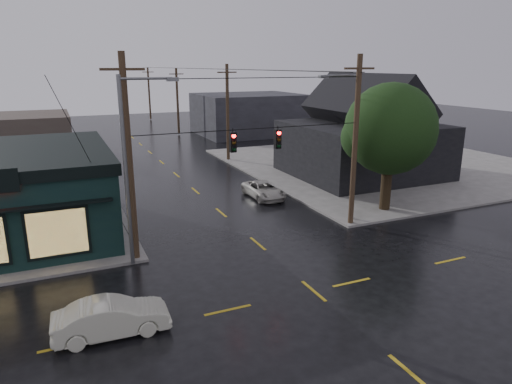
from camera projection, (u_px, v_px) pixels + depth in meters
name	position (u px, v px, depth m)	size (l,w,h in m)	color
ground_plane	(314.00, 291.00, 19.94)	(160.00, 160.00, 0.00)	black
sidewalk_ne	(384.00, 164.00, 45.33)	(28.00, 28.00, 0.15)	#5F5D58
ne_building	(364.00, 125.00, 39.56)	(12.60, 11.60, 8.75)	black
corner_tree	(390.00, 129.00, 29.44)	(5.94, 5.94, 8.38)	black
utility_pole_nw	(137.00, 260.00, 23.13)	(2.00, 0.32, 10.15)	black
utility_pole_ne	(350.00, 225.00, 28.20)	(2.00, 0.32, 10.15)	black
utility_pole_far_a	(228.00, 161.00, 47.13)	(2.00, 0.32, 9.65)	black
utility_pole_far_b	(179.00, 135.00, 64.75)	(2.00, 0.32, 9.15)	black
utility_pole_far_c	(151.00, 120.00, 82.37)	(2.00, 0.32, 9.15)	black
span_signal_assembly	(256.00, 140.00, 24.17)	(13.00, 0.48, 1.23)	black
streetlight_nw	(133.00, 266.00, 22.40)	(5.40, 0.30, 9.15)	slate
streetlight_ne	(350.00, 220.00, 29.01)	(5.40, 0.30, 9.15)	slate
bg_building_west	(11.00, 136.00, 49.13)	(12.00, 10.00, 4.40)	#3B2F2B
bg_building_east	(249.00, 114.00, 65.06)	(14.00, 12.00, 5.60)	black
sedan_cream	(112.00, 318.00, 16.56)	(1.44, 4.12, 1.36)	beige
suv_silver	(264.00, 190.00, 33.78)	(2.00, 4.33, 1.20)	#A4A098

